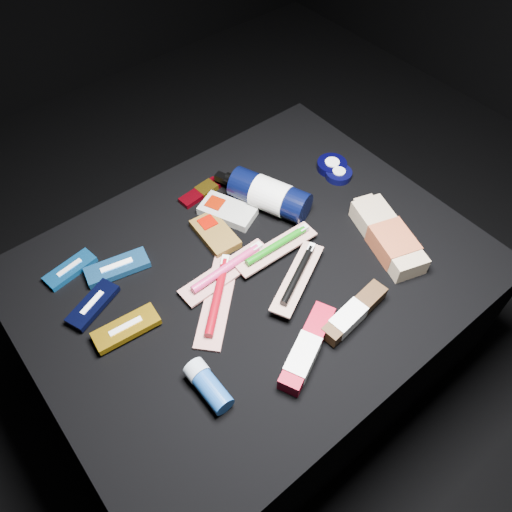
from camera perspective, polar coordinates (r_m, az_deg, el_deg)
ground at (r=1.45m, az=-0.22°, el=-10.84°), size 3.00×3.00×0.00m
cloth_table at (r=1.27m, az=-0.24°, el=-6.73°), size 0.98×0.78×0.40m
luna_bar_0 at (r=1.17m, az=-20.47°, el=-1.44°), size 0.12×0.06×0.02m
luna_bar_1 at (r=1.14m, az=-15.56°, el=-1.26°), size 0.15×0.08×0.02m
luna_bar_2 at (r=1.09m, az=-18.13°, el=-5.28°), size 0.13×0.09×0.02m
luna_bar_3 at (r=1.04m, az=-14.60°, el=-7.99°), size 0.14×0.06×0.02m
clif_bar_0 at (r=1.16m, az=-4.82°, el=2.70°), size 0.08×0.13×0.02m
clif_bar_1 at (r=1.21m, az=-3.48°, el=5.25°), size 0.12×0.15×0.02m
power_bar at (r=1.26m, az=-6.13°, el=7.39°), size 0.12×0.05×0.01m
lotion_bottle at (r=1.20m, az=1.53°, el=6.98°), size 0.14×0.25×0.08m
cream_tin_upper at (r=1.33m, az=8.65°, el=10.20°), size 0.08×0.08×0.02m
cream_tin_lower at (r=1.31m, az=9.42°, el=9.22°), size 0.07×0.07×0.02m
bodywash_bottle at (r=1.17m, az=14.89°, el=2.03°), size 0.14×0.24×0.05m
deodorant_stick at (r=0.95m, az=-5.52°, el=-14.49°), size 0.04×0.10×0.04m
toothbrush_pack_0 at (r=1.05m, az=-4.38°, el=-4.69°), size 0.21×0.20×0.03m
toothbrush_pack_1 at (r=1.09m, az=-3.30°, el=-1.52°), size 0.23×0.06×0.03m
toothbrush_pack_2 at (r=1.12m, az=2.42°, el=1.06°), size 0.21×0.05×0.02m
toothbrush_pack_3 at (r=1.06m, az=4.83°, el=-2.22°), size 0.20×0.13×0.02m
toothpaste_carton_red at (r=0.98m, az=5.70°, el=-10.73°), size 0.19×0.12×0.04m
toothpaste_carton_green at (r=1.03m, az=10.93°, el=-6.58°), size 0.17×0.05×0.03m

